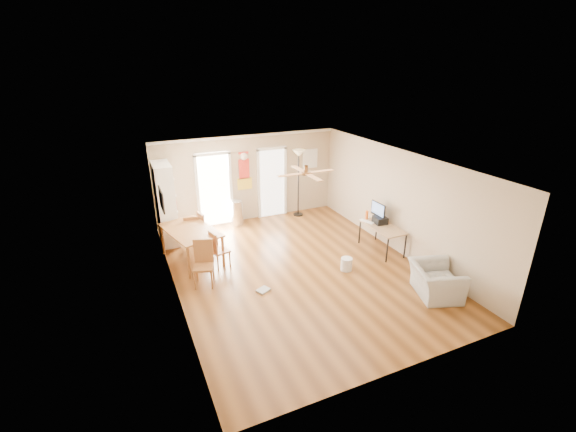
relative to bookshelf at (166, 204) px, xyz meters
name	(u,v)px	position (x,y,z in m)	size (l,w,h in m)	color
floor	(298,270)	(2.51, -2.82, -1.08)	(7.00, 7.00, 0.00)	brown
ceiling	(300,162)	(2.51, -2.82, 1.52)	(5.50, 7.00, 0.00)	silver
wall_back	(248,178)	(2.51, 0.68, 0.22)	(5.50, 0.04, 2.60)	beige
wall_front	(403,303)	(2.51, -6.32, 0.22)	(5.50, 0.04, 2.60)	beige
wall_left	(172,241)	(-0.24, -2.82, 0.22)	(0.04, 7.00, 2.60)	beige
wall_right	(398,202)	(5.26, -2.82, 0.22)	(0.04, 7.00, 2.60)	beige
crown_molding	(300,164)	(2.51, -2.82, 1.48)	(5.50, 7.00, 0.08)	white
kitchen_doorway	(214,191)	(1.46, 0.66, -0.03)	(0.90, 0.10, 2.10)	white
bathroom_doorway	(272,183)	(3.26, 0.66, -0.03)	(0.80, 0.10, 2.10)	white
wall_decal	(244,171)	(2.39, 0.66, 0.47)	(0.46, 0.03, 1.10)	red
ac_grille	(310,159)	(4.56, 0.65, 0.62)	(0.50, 0.04, 0.60)	white
framed_poster	(161,200)	(-0.21, -1.42, 0.62)	(0.04, 0.66, 0.48)	black
ceiling_fan	(306,173)	(2.51, -3.12, 1.35)	(1.24, 1.24, 0.20)	#593819
bookshelf	(166,204)	(0.00, 0.00, 0.00)	(0.43, 0.98, 2.17)	white
dining_table	(192,245)	(0.36, -1.30, -0.67)	(0.98, 1.64, 0.82)	olive
dining_chair_right_a	(208,229)	(0.91, -0.66, -0.61)	(0.39, 0.39, 0.96)	#A77335
dining_chair_right_b	(220,249)	(0.91, -1.88, -0.63)	(0.37, 0.37, 0.91)	#A96436
dining_chair_near	(203,265)	(0.37, -2.56, -0.58)	(0.42, 0.42, 1.01)	olive
dining_chair_far	(192,231)	(0.52, -0.56, -0.63)	(0.37, 0.37, 0.90)	brown
trash_can	(237,213)	(2.02, 0.38, -0.71)	(0.35, 0.35, 0.75)	silver
torchiere_lamp	(298,183)	(4.01, 0.33, -0.04)	(0.39, 0.39, 2.09)	black
computer_desk	(382,238)	(4.90, -2.76, -0.75)	(0.62, 1.25, 0.67)	tan
imac	(378,212)	(4.98, -2.41, -0.16)	(0.08, 0.55, 0.51)	black
keyboard	(367,221)	(4.71, -2.33, -0.41)	(0.13, 0.39, 0.01)	white
printer	(380,220)	(4.96, -2.56, -0.33)	(0.29, 0.34, 0.18)	black
orange_bottle	(367,215)	(4.81, -2.18, -0.30)	(0.08, 0.08, 0.23)	orange
wastebasket_a	(346,264)	(3.54, -3.27, -0.93)	(0.27, 0.27, 0.31)	silver
floor_cloth	(263,290)	(1.45, -3.31, -1.06)	(0.27, 0.21, 0.04)	#969691
armchair	(435,281)	(4.66, -4.90, -0.75)	(1.02, 0.89, 0.66)	#A4A49E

